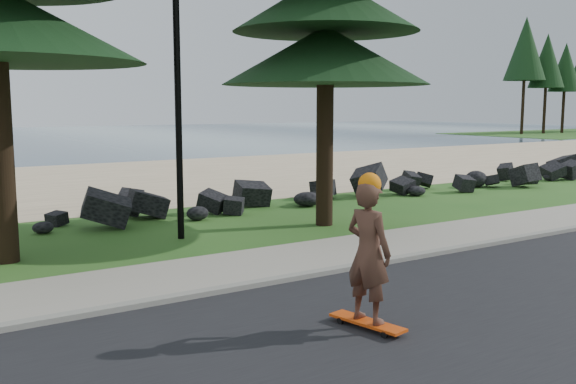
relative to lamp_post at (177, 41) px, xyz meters
name	(u,v)px	position (x,y,z in m)	size (l,w,h in m)	color
ground	(256,270)	(0.00, -3.20, -4.13)	(160.00, 160.00, 0.00)	#26551A
road	(455,354)	(0.00, -7.70, -4.12)	(160.00, 7.00, 0.02)	black
kerb	(285,279)	(0.00, -4.10, -4.08)	(160.00, 0.20, 0.10)	gray
sidewalk	(251,266)	(0.00, -3.00, -4.09)	(160.00, 2.00, 0.08)	gray
beach_sand	(54,184)	(0.00, 11.30, -4.13)	(160.00, 15.00, 0.01)	tan
seawall_boulders	(141,221)	(0.00, 2.40, -4.13)	(60.00, 2.40, 1.10)	black
lamp_post	(177,41)	(0.00, 0.00, 0.00)	(0.25, 0.14, 8.14)	black
skateboarder	(368,253)	(-0.32, -6.54, -3.13)	(0.54, 1.10, 1.99)	#CD410C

